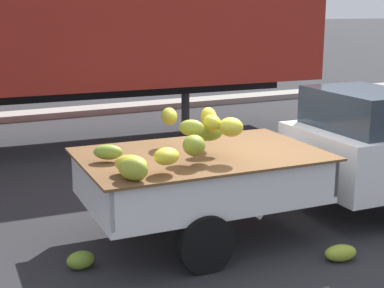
{
  "coord_description": "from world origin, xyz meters",
  "views": [
    {
      "loc": [
        -3.75,
        -5.7,
        2.76
      ],
      "look_at": [
        -0.78,
        0.28,
        1.15
      ],
      "focal_mm": 53.04,
      "sensor_mm": 36.0,
      "label": 1
    }
  ],
  "objects_px": {
    "semi_trailer": "(22,20)",
    "pickup_truck": "(336,153)",
    "fallen_banana_bunch_near_tailgate": "(81,260)",
    "fallen_banana_bunch_by_wheel": "(341,253)"
  },
  "relations": [
    {
      "from": "semi_trailer",
      "to": "pickup_truck",
      "type": "bearing_deg",
      "value": -59.19
    },
    {
      "from": "pickup_truck",
      "to": "fallen_banana_bunch_by_wheel",
      "type": "relative_size",
      "value": 13.49
    },
    {
      "from": "pickup_truck",
      "to": "fallen_banana_bunch_near_tailgate",
      "type": "height_order",
      "value": "pickup_truck"
    },
    {
      "from": "pickup_truck",
      "to": "semi_trailer",
      "type": "bearing_deg",
      "value": 120.2
    },
    {
      "from": "pickup_truck",
      "to": "fallen_banana_bunch_by_wheel",
      "type": "bearing_deg",
      "value": -124.17
    },
    {
      "from": "semi_trailer",
      "to": "fallen_banana_bunch_near_tailgate",
      "type": "height_order",
      "value": "semi_trailer"
    },
    {
      "from": "semi_trailer",
      "to": "fallen_banana_bunch_by_wheel",
      "type": "height_order",
      "value": "semi_trailer"
    },
    {
      "from": "fallen_banana_bunch_near_tailgate",
      "to": "fallen_banana_bunch_by_wheel",
      "type": "relative_size",
      "value": 0.81
    },
    {
      "from": "pickup_truck",
      "to": "fallen_banana_bunch_near_tailgate",
      "type": "bearing_deg",
      "value": -176.44
    },
    {
      "from": "pickup_truck",
      "to": "semi_trailer",
      "type": "xyz_separation_m",
      "value": [
        -2.96,
        5.65,
        1.66
      ]
    }
  ]
}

